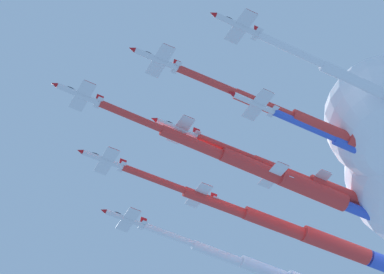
% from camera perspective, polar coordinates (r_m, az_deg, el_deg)
% --- Properties ---
extents(jet_lead, '(50.38, 42.55, 4.38)m').
position_cam_1_polar(jet_lead, '(178.50, 4.07, -1.93)').
color(jet_lead, silver).
extents(jet_port_inner, '(46.94, 40.88, 4.31)m').
position_cam_1_polar(jet_port_inner, '(175.86, 8.28, 0.52)').
color(jet_port_inner, silver).
extents(jet_starboard_inner, '(51.25, 45.35, 4.32)m').
position_cam_1_polar(jet_starboard_inner, '(189.44, 5.53, -5.53)').
color(jet_starboard_inner, silver).
extents(jet_port_mid, '(48.62, 42.64, 4.37)m').
position_cam_1_polar(jet_port_mid, '(186.75, 9.39, -3.50)').
color(jet_port_mid, silver).
extents(jet_port_outer, '(44.99, 39.31, 4.34)m').
position_cam_1_polar(jet_port_outer, '(199.04, 4.80, -8.36)').
color(jet_port_outer, silver).
extents(jet_trail_port, '(47.27, 41.77, 4.40)m').
position_cam_1_polar(jet_trail_port, '(196.43, 9.77, -7.06)').
color(jet_trail_port, silver).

